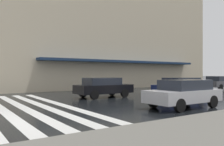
# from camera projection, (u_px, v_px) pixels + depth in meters

# --- Properties ---
(ground_plane) EXTENTS (220.00, 220.00, 0.00)m
(ground_plane) POSITION_uv_depth(u_px,v_px,m) (12.00, 123.00, 8.21)
(ground_plane) COLOR black
(zebra_crossing) EXTENTS (13.00, 6.50, 0.01)m
(zebra_crossing) POSITION_uv_depth(u_px,v_px,m) (0.00, 108.00, 11.65)
(zebra_crossing) COLOR silver
(zebra_crossing) RESTS_ON ground_plane
(haussmann_block_corner) EXTENTS (15.73, 28.88, 24.28)m
(haussmann_block_corner) POSITION_uv_depth(u_px,v_px,m) (94.00, 0.00, 32.71)
(haussmann_block_corner) COLOR beige
(haussmann_block_corner) RESTS_ON ground_plane
(car_dark_grey) EXTENTS (1.85, 4.10, 1.41)m
(car_dark_grey) POSITION_uv_depth(u_px,v_px,m) (220.00, 82.00, 25.00)
(car_dark_grey) COLOR #4C4C51
(car_dark_grey) RESTS_ON ground_plane
(car_black) EXTENTS (1.85, 4.10, 1.41)m
(car_black) POSITION_uv_depth(u_px,v_px,m) (103.00, 87.00, 16.80)
(car_black) COLOR black
(car_black) RESTS_ON ground_plane
(car_silver) EXTENTS (1.85, 4.10, 1.41)m
(car_silver) POSITION_uv_depth(u_px,v_px,m) (184.00, 93.00, 11.84)
(car_silver) COLOR #B7B7BC
(car_silver) RESTS_ON ground_plane
(car_navy) EXTENTS (1.85, 4.10, 1.41)m
(car_navy) POSITION_uv_depth(u_px,v_px,m) (180.00, 87.00, 16.95)
(car_navy) COLOR navy
(car_navy) RESTS_ON ground_plane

